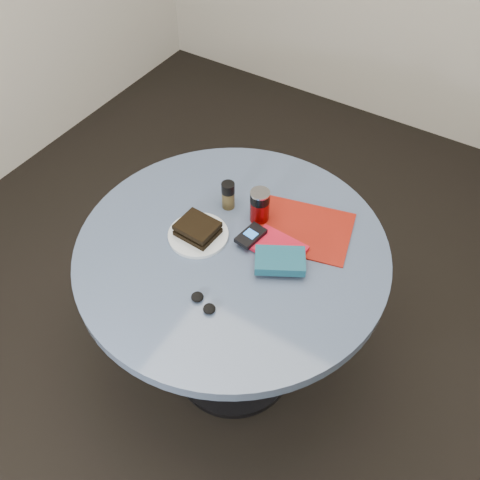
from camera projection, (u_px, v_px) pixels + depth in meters
The scene contains 11 objects.
ground at pixel (234, 364), 2.25m from camera, with size 4.00×4.00×0.00m, color black.
table at pixel (233, 278), 1.81m from camera, with size 1.00×1.00×0.75m.
plate at pixel (198, 235), 1.72m from camera, with size 0.19×0.19×0.01m, color silver.
sandwich at pixel (198, 229), 1.70m from camera, with size 0.13×0.11×0.04m.
soda_can at pixel (260, 206), 1.73m from camera, with size 0.09×0.09×0.12m.
pepper_grinder at pixel (228, 195), 1.77m from camera, with size 0.05×0.05×0.10m.
magazine at pixel (301, 229), 1.74m from camera, with size 0.32×0.24×0.01m, color maroon.
red_book at pixel (277, 247), 1.67m from camera, with size 0.17×0.11×0.01m, color #B50E25.
novel at pixel (280, 261), 1.61m from camera, with size 0.15×0.10×0.03m, color navy.
mp3_player at pixel (251, 236), 1.69m from camera, with size 0.07×0.11×0.02m.
headphones at pixel (203, 303), 1.53m from camera, with size 0.10×0.06×0.02m.
Camera 1 is at (0.61, -0.93, 2.02)m, focal length 40.00 mm.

